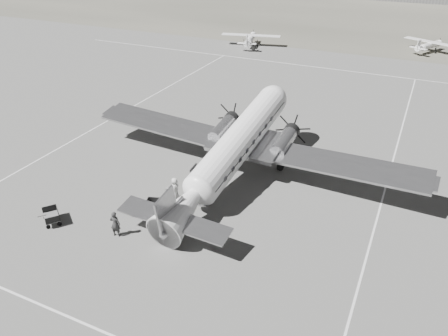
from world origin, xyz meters
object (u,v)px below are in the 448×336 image
Objects in this scene: ground_crew at (115,224)px; light_plane_right at (430,46)px; dc3_airliner at (234,149)px; baggage_cart_near at (158,207)px; passenger at (175,189)px; baggage_cart_far at (52,217)px; light_plane_left at (250,40)px; ramp_agent at (168,196)px.

light_plane_right is at bearing -118.55° from ground_crew.
dc3_airliner reaches higher than baggage_cart_near.
passenger reaches higher than baggage_cart_near.
ground_crew is 1.07× the size of passenger.
light_plane_right reaches higher than baggage_cart_far.
light_plane_right is at bearing 3.94° from light_plane_left.
light_plane_left is 6.69× the size of ramp_agent.
baggage_cart_far is at bearing 115.63° from passenger.
passenger is at bearing -87.66° from light_plane_left.
baggage_cart_near is (-15.99, -60.20, -0.47)m from light_plane_right.
dc3_airliner is 47.33m from light_plane_left.
dc3_airliner is 15.45× the size of ground_crew.
light_plane_right is at bearing 108.35° from baggage_cart_far.
baggage_cart_far is (6.87, -55.55, -0.61)m from light_plane_left.
baggage_cart_far is (-22.44, -64.48, -0.52)m from light_plane_right.
passenger is at bearing 69.43° from baggage_cart_near.
ramp_agent is (6.52, 5.64, 0.30)m from baggage_cart_far.
dc3_airliner is 16.22× the size of baggage_cart_near.
baggage_cart_near is (13.32, -51.27, -0.56)m from light_plane_left.
baggage_cart_far is 8.63m from ramp_agent.
ground_crew is at bearing -170.87° from ramp_agent.
light_plane_left is at bearing -4.13° from passenger.
light_plane_left is 56.13m from ground_crew.
light_plane_left reaches higher than baggage_cart_near.
ground_crew is (5.24, 0.74, 0.51)m from baggage_cart_far.
baggage_cart_far is 9.32m from passenger.
passenger is at bearing 82.65° from baggage_cart_far.
light_plane_right is 68.28m from baggage_cart_far.
light_plane_right is 60.02m from passenger.
ramp_agent is at bearing -78.47° from light_plane_right.
dc3_airliner is at bearing -52.92° from passenger.
dc3_airliner is 6.73m from ramp_agent.
dc3_airliner is 14.98m from baggage_cart_far.
light_plane_right is 5.20× the size of passenger.
baggage_cart_far is 5.32m from ground_crew.
ramp_agent is at bearing 78.40° from baggage_cart_far.
passenger is (-15.87, -57.88, -0.07)m from light_plane_right.
ground_crew is at bearing -78.43° from light_plane_right.
light_plane_left is 5.66× the size of passenger.
ramp_agent is 0.85× the size of passenger.
baggage_cart_near is 1.39m from ramp_agent.
passenger is (1.33, 5.86, -0.06)m from ground_crew.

